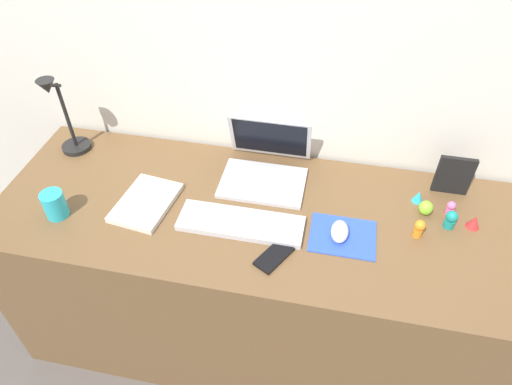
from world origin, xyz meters
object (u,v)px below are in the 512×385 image
(toy_figurine_teal, at_px, (451,219))
(coffee_mug, at_px, (55,205))
(picture_frame, at_px, (454,175))
(toy_figurine_cyan, at_px, (418,196))
(notebook_pad, at_px, (146,203))
(keyboard, at_px, (241,223))
(desk_lamp, at_px, (63,118))
(toy_figurine_orange, at_px, (419,229))
(toy_figurine_red, at_px, (474,222))
(toy_figurine_pink, at_px, (451,208))
(laptop, at_px, (266,162))
(cell_phone, at_px, (274,256))
(mouse, at_px, (340,231))
(toy_figurine_lime, at_px, (426,208))

(toy_figurine_teal, bearing_deg, coffee_mug, -170.75)
(toy_figurine_teal, bearing_deg, picture_frame, 84.99)
(toy_figurine_cyan, bearing_deg, notebook_pad, -167.22)
(keyboard, xyz_separation_m, coffee_mug, (-0.61, -0.08, 0.04))
(desk_lamp, height_order, toy_figurine_orange, desk_lamp)
(toy_figurine_red, relative_size, toy_figurine_pink, 0.93)
(toy_figurine_pink, bearing_deg, keyboard, -163.78)
(laptop, bearing_deg, toy_figurine_red, -10.11)
(laptop, relative_size, cell_phone, 2.34)
(laptop, distance_m, mouse, 0.38)
(desk_lamp, distance_m, coffee_mug, 0.36)
(mouse, distance_m, toy_figurine_pink, 0.40)
(keyboard, bearing_deg, toy_figurine_orange, 6.96)
(picture_frame, bearing_deg, keyboard, -155.68)
(mouse, bearing_deg, toy_figurine_orange, 11.44)
(coffee_mug, height_order, toy_figurine_red, coffee_mug)
(notebook_pad, bearing_deg, toy_figurine_red, 13.64)
(toy_figurine_red, bearing_deg, coffee_mug, -170.68)
(toy_figurine_red, xyz_separation_m, toy_figurine_lime, (-0.15, 0.03, 0.00))
(picture_frame, relative_size, toy_figurine_teal, 2.28)
(picture_frame, bearing_deg, mouse, -141.48)
(toy_figurine_cyan, bearing_deg, cell_phone, -141.95)
(cell_phone, height_order, desk_lamp, desk_lamp)
(picture_frame, relative_size, toy_figurine_lime, 2.91)
(toy_figurine_pink, bearing_deg, toy_figurine_orange, -130.85)
(picture_frame, distance_m, toy_figurine_cyan, 0.14)
(mouse, bearing_deg, notebook_pad, 179.09)
(coffee_mug, xyz_separation_m, toy_figurine_teal, (1.28, 0.21, -0.01))
(notebook_pad, bearing_deg, toy_figurine_teal, 13.30)
(notebook_pad, distance_m, toy_figurine_pink, 1.03)
(coffee_mug, height_order, toy_figurine_cyan, coffee_mug)
(toy_figurine_cyan, distance_m, toy_figurine_teal, 0.14)
(notebook_pad, relative_size, toy_figurine_orange, 3.73)
(mouse, height_order, coffee_mug, coffee_mug)
(keyboard, relative_size, picture_frame, 2.73)
(toy_figurine_cyan, distance_m, toy_figurine_lime, 0.06)
(toy_figurine_orange, height_order, toy_figurine_pink, toy_figurine_orange)
(laptop, bearing_deg, toy_figurine_pink, -6.95)
(notebook_pad, height_order, toy_figurine_cyan, toy_figurine_cyan)
(mouse, relative_size, toy_figurine_cyan, 2.30)
(coffee_mug, relative_size, toy_figurine_pink, 1.85)
(laptop, bearing_deg, keyboard, -96.53)
(keyboard, bearing_deg, picture_frame, 24.32)
(notebook_pad, height_order, toy_figurine_lime, toy_figurine_lime)
(keyboard, distance_m, cell_phone, 0.17)
(coffee_mug, bearing_deg, notebook_pad, 21.16)
(notebook_pad, bearing_deg, picture_frame, 22.68)
(notebook_pad, xyz_separation_m, toy_figurine_teal, (1.01, 0.10, 0.02))
(toy_figurine_lime, bearing_deg, keyboard, -163.14)
(cell_phone, distance_m, picture_frame, 0.69)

